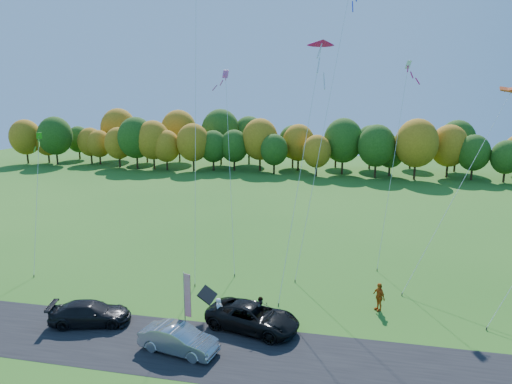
% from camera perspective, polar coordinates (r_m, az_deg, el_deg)
% --- Properties ---
extents(ground, '(160.00, 160.00, 0.00)m').
position_cam_1_polar(ground, '(30.43, -2.40, -15.42)').
color(ground, '#255D18').
extents(asphalt_strip, '(90.00, 6.00, 0.01)m').
position_cam_1_polar(asphalt_strip, '(27.07, -4.60, -19.24)').
color(asphalt_strip, black).
rests_on(asphalt_strip, ground).
extents(tree_line, '(116.00, 12.00, 10.00)m').
position_cam_1_polar(tree_line, '(82.58, 6.99, 2.36)').
color(tree_line, '#1E4711').
rests_on(tree_line, ground).
extents(black_suv, '(6.20, 3.94, 1.59)m').
position_cam_1_polar(black_suv, '(28.79, -0.39, -15.34)').
color(black_suv, black).
rests_on(black_suv, ground).
extents(silver_sedan, '(4.72, 2.40, 1.48)m').
position_cam_1_polar(silver_sedan, '(26.98, -9.65, -17.69)').
color(silver_sedan, '#A1A0A4').
rests_on(silver_sedan, ground).
extents(dark_truck_a, '(5.28, 3.24, 1.43)m').
position_cam_1_polar(dark_truck_a, '(31.16, -20.01, -14.03)').
color(dark_truck_a, black).
rests_on(dark_truck_a, ground).
extents(person_tailgate_a, '(0.57, 0.75, 1.85)m').
position_cam_1_polar(person_tailgate_a, '(29.11, -4.59, -14.75)').
color(person_tailgate_a, white).
rests_on(person_tailgate_a, ground).
extents(person_tailgate_b, '(0.95, 1.00, 1.64)m').
position_cam_1_polar(person_tailgate_b, '(29.63, 0.63, -14.44)').
color(person_tailgate_b, gray).
rests_on(person_tailgate_b, ground).
extents(person_east, '(1.02, 1.19, 1.92)m').
position_cam_1_polar(person_east, '(31.97, 15.11, -12.52)').
color(person_east, '#B95111').
rests_on(person_east, ground).
extents(feather_flag, '(0.48, 0.16, 3.67)m').
position_cam_1_polar(feather_flag, '(28.45, -8.66, -12.60)').
color(feather_flag, '#999999').
rests_on(feather_flag, ground).
extents(kite_delta_blue, '(4.31, 12.24, 32.03)m').
position_cam_1_polar(kite_delta_blue, '(37.95, -7.56, 14.49)').
color(kite_delta_blue, '#4C3F33').
rests_on(kite_delta_blue, ground).
extents(kite_parafoil_orange, '(4.91, 14.10, 24.87)m').
position_cam_1_polar(kite_parafoil_orange, '(39.35, 8.77, 9.45)').
color(kite_parafoil_orange, '#4C3F33').
rests_on(kite_parafoil_orange, ground).
extents(kite_delta_red, '(2.89, 11.11, 19.35)m').
position_cam_1_polar(kite_delta_red, '(34.08, 5.90, 4.44)').
color(kite_delta_red, '#4C3F33').
rests_on(kite_delta_red, ground).
extents(kite_parafoil_rainbow, '(9.67, 8.05, 14.98)m').
position_cam_1_polar(kite_parafoil_rainbow, '(36.92, 24.09, 0.51)').
color(kite_parafoil_rainbow, '#4C3F33').
rests_on(kite_parafoil_rainbow, ground).
extents(kite_diamond_green, '(2.40, 5.28, 11.14)m').
position_cam_1_polar(kite_diamond_green, '(41.18, -25.74, -1.15)').
color(kite_diamond_green, '#4C3F33').
rests_on(kite_diamond_green, ground).
extents(kite_diamond_white, '(2.62, 6.73, 17.20)m').
position_cam_1_polar(kite_diamond_white, '(39.71, 16.79, 3.47)').
color(kite_diamond_white, '#4C3F33').
rests_on(kite_diamond_white, ground).
extents(kite_diamond_pink, '(3.50, 9.07, 16.51)m').
position_cam_1_polar(kite_diamond_pink, '(38.66, -3.31, 3.14)').
color(kite_diamond_pink, '#4C3F33').
rests_on(kite_diamond_pink, ground).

